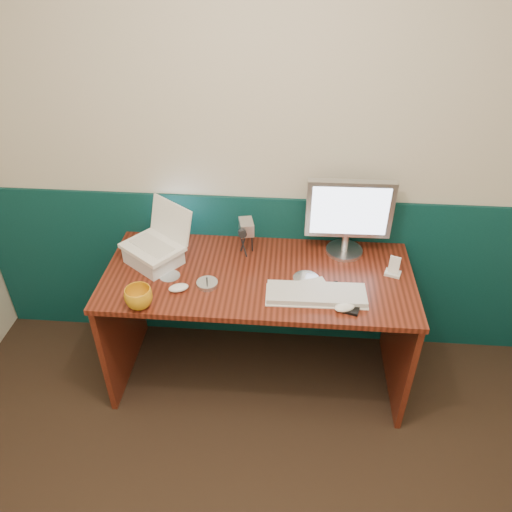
# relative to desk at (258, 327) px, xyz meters

# --- Properties ---
(back_wall) EXTENTS (3.50, 0.04, 2.50)m
(back_wall) POSITION_rel_desk_xyz_m (0.07, 0.37, 0.88)
(back_wall) COLOR beige
(back_wall) RESTS_ON ground
(wainscot) EXTENTS (3.48, 0.02, 1.00)m
(wainscot) POSITION_rel_desk_xyz_m (0.07, 0.36, 0.12)
(wainscot) COLOR #073031
(wainscot) RESTS_ON ground
(desk) EXTENTS (1.60, 0.70, 0.75)m
(desk) POSITION_rel_desk_xyz_m (0.00, 0.00, 0.00)
(desk) COLOR #3D140B
(desk) RESTS_ON ground
(laptop_riser) EXTENTS (0.33, 0.33, 0.09)m
(laptop_riser) POSITION_rel_desk_xyz_m (-0.56, 0.06, 0.42)
(laptop_riser) COLOR silver
(laptop_riser) RESTS_ON desk
(laptop) EXTENTS (0.37, 0.36, 0.24)m
(laptop) POSITION_rel_desk_xyz_m (-0.56, 0.06, 0.59)
(laptop) COLOR white
(laptop) RESTS_ON laptop_riser
(monitor) EXTENTS (0.45, 0.14, 0.45)m
(monitor) POSITION_rel_desk_xyz_m (0.45, 0.24, 0.60)
(monitor) COLOR silver
(monitor) RESTS_ON desk
(keyboard) EXTENTS (0.48, 0.17, 0.03)m
(keyboard) POSITION_rel_desk_xyz_m (0.29, -0.16, 0.39)
(keyboard) COLOR silver
(keyboard) RESTS_ON desk
(mouse_right) EXTENTS (0.12, 0.09, 0.03)m
(mouse_right) POSITION_rel_desk_xyz_m (0.43, -0.24, 0.39)
(mouse_right) COLOR white
(mouse_right) RESTS_ON desk
(mouse_left) EXTENTS (0.11, 0.09, 0.03)m
(mouse_left) POSITION_rel_desk_xyz_m (-0.38, -0.16, 0.39)
(mouse_left) COLOR white
(mouse_left) RESTS_ON desk
(mug) EXTENTS (0.14, 0.14, 0.10)m
(mug) POSITION_rel_desk_xyz_m (-0.54, -0.30, 0.43)
(mug) COLOR orange
(mug) RESTS_ON desk
(camcorder) EXTENTS (0.12, 0.14, 0.20)m
(camcorder) POSITION_rel_desk_xyz_m (-0.08, 0.19, 0.47)
(camcorder) COLOR #B9B8BD
(camcorder) RESTS_ON desk
(cd_spindle) EXTENTS (0.11, 0.11, 0.02)m
(cd_spindle) POSITION_rel_desk_xyz_m (-0.25, -0.11, 0.39)
(cd_spindle) COLOR silver
(cd_spindle) RESTS_ON desk
(cd_loose_a) EXTENTS (0.11, 0.11, 0.00)m
(cd_loose_a) POSITION_rel_desk_xyz_m (-0.45, -0.05, 0.38)
(cd_loose_a) COLOR silver
(cd_loose_a) RESTS_ON desk
(cd_loose_b) EXTENTS (0.13, 0.13, 0.00)m
(cd_loose_b) POSITION_rel_desk_xyz_m (0.25, -0.01, 0.38)
(cd_loose_b) COLOR #ACB1BC
(cd_loose_b) RESTS_ON desk
(pen) EXTENTS (0.12, 0.07, 0.01)m
(pen) POSITION_rel_desk_xyz_m (0.34, -0.07, 0.38)
(pen) COLOR black
(pen) RESTS_ON desk
(papers) EXTENTS (0.17, 0.14, 0.00)m
(papers) POSITION_rel_desk_xyz_m (0.28, -0.07, 0.38)
(papers) COLOR white
(papers) RESTS_ON desk
(dock) EXTENTS (0.09, 0.08, 0.01)m
(dock) POSITION_rel_desk_xyz_m (0.69, 0.05, 0.38)
(dock) COLOR silver
(dock) RESTS_ON desk
(music_player) EXTENTS (0.06, 0.04, 0.09)m
(music_player) POSITION_rel_desk_xyz_m (0.69, 0.05, 0.44)
(music_player) COLOR white
(music_player) RESTS_ON dock
(pda) EXTENTS (0.10, 0.14, 0.01)m
(pda) POSITION_rel_desk_xyz_m (0.47, -0.22, 0.38)
(pda) COLOR black
(pda) RESTS_ON desk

